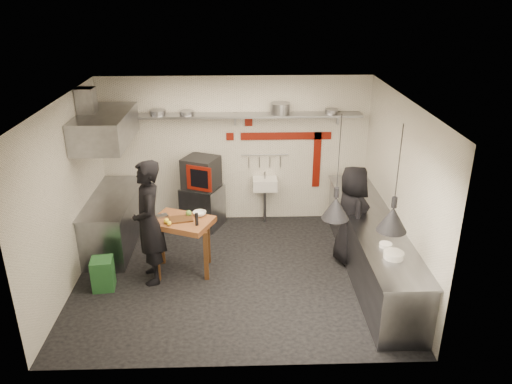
{
  "coord_description": "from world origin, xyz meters",
  "views": [
    {
      "loc": [
        0.09,
        -6.9,
        4.33
      ],
      "look_at": [
        0.33,
        0.3,
        1.3
      ],
      "focal_mm": 35.0,
      "sensor_mm": 36.0,
      "label": 1
    }
  ],
  "objects_px": {
    "chef_left": "(149,223)",
    "green_bin": "(103,274)",
    "prep_table": "(183,246)",
    "chef_right": "(352,215)",
    "oven_stand": "(203,206)",
    "combi_oven": "(201,173)"
  },
  "relations": [
    {
      "from": "green_bin",
      "to": "chef_right",
      "type": "xyz_separation_m",
      "value": [
        3.9,
        0.71,
        0.59
      ]
    },
    {
      "from": "green_bin",
      "to": "oven_stand",
      "type": "bearing_deg",
      "value": 56.84
    },
    {
      "from": "oven_stand",
      "to": "chef_left",
      "type": "height_order",
      "value": "chef_left"
    },
    {
      "from": "combi_oven",
      "to": "chef_left",
      "type": "bearing_deg",
      "value": -85.47
    },
    {
      "from": "combi_oven",
      "to": "chef_right",
      "type": "xyz_separation_m",
      "value": [
        2.53,
        -1.39,
        -0.25
      ]
    },
    {
      "from": "green_bin",
      "to": "combi_oven",
      "type": "bearing_deg",
      "value": 56.69
    },
    {
      "from": "combi_oven",
      "to": "prep_table",
      "type": "height_order",
      "value": "combi_oven"
    },
    {
      "from": "oven_stand",
      "to": "prep_table",
      "type": "relative_size",
      "value": 0.87
    },
    {
      "from": "oven_stand",
      "to": "prep_table",
      "type": "bearing_deg",
      "value": -72.79
    },
    {
      "from": "oven_stand",
      "to": "prep_table",
      "type": "xyz_separation_m",
      "value": [
        -0.2,
        -1.65,
        0.06
      ]
    },
    {
      "from": "prep_table",
      "to": "chef_left",
      "type": "bearing_deg",
      "value": -131.54
    },
    {
      "from": "prep_table",
      "to": "chef_right",
      "type": "distance_m",
      "value": 2.77
    },
    {
      "from": "chef_left",
      "to": "green_bin",
      "type": "bearing_deg",
      "value": -85.02
    },
    {
      "from": "chef_right",
      "to": "oven_stand",
      "type": "bearing_deg",
      "value": 54.23
    },
    {
      "from": "prep_table",
      "to": "chef_left",
      "type": "relative_size",
      "value": 0.47
    },
    {
      "from": "green_bin",
      "to": "chef_left",
      "type": "height_order",
      "value": "chef_left"
    },
    {
      "from": "prep_table",
      "to": "chef_left",
      "type": "distance_m",
      "value": 0.73
    },
    {
      "from": "oven_stand",
      "to": "green_bin",
      "type": "bearing_deg",
      "value": -98.91
    },
    {
      "from": "oven_stand",
      "to": "green_bin",
      "type": "relative_size",
      "value": 1.6
    },
    {
      "from": "oven_stand",
      "to": "chef_right",
      "type": "bearing_deg",
      "value": -4.78
    },
    {
      "from": "combi_oven",
      "to": "chef_left",
      "type": "xyz_separation_m",
      "value": [
        -0.66,
        -1.85,
        -0.11
      ]
    },
    {
      "from": "oven_stand",
      "to": "combi_oven",
      "type": "distance_m",
      "value": 0.69
    }
  ]
}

